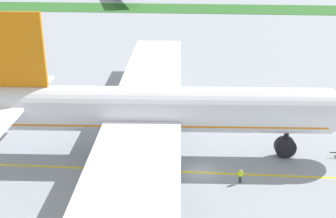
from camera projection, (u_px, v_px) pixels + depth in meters
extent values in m
plane|color=#9399A0|center=(199.00, 172.00, 48.98)|extent=(600.00, 600.00, 0.00)
cube|color=yellow|center=(199.00, 173.00, 48.85)|extent=(280.00, 0.36, 0.01)
cube|color=#2D6628|center=(203.00, 9.00, 162.65)|extent=(320.00, 24.00, 0.10)
cylinder|color=white|center=(161.00, 109.00, 50.64)|extent=(39.99, 7.40, 5.39)
cube|color=orange|center=(161.00, 116.00, 50.99)|extent=(38.38, 6.89, 0.65)
cube|color=orange|center=(13.00, 50.00, 48.48)|extent=(7.18, 0.90, 8.63)
cube|color=white|center=(28.00, 87.00, 55.80)|extent=(4.81, 8.84, 0.38)
cube|color=white|center=(154.00, 66.00, 70.06)|extent=(10.55, 36.19, 0.43)
cylinder|color=#B7BABF|center=(159.00, 92.00, 63.16)|extent=(5.27, 3.22, 2.97)
cylinder|color=black|center=(176.00, 92.00, 63.09)|extent=(0.60, 3.13, 3.11)
cylinder|color=#B7BABF|center=(146.00, 182.00, 39.88)|extent=(5.27, 3.22, 2.97)
cylinder|color=black|center=(174.00, 182.00, 39.81)|extent=(0.60, 3.13, 3.11)
cylinder|color=black|center=(286.00, 139.00, 51.64)|extent=(0.56, 0.56, 2.09)
cylinder|color=black|center=(285.00, 147.00, 52.03)|extent=(2.62, 1.28, 2.56)
cylinder|color=black|center=(137.00, 128.00, 54.74)|extent=(0.56, 0.56, 2.09)
cylinder|color=black|center=(137.00, 135.00, 55.13)|extent=(2.62, 1.28, 2.56)
cylinder|color=black|center=(132.00, 148.00, 49.48)|extent=(0.56, 0.56, 2.09)
cylinder|color=black|center=(133.00, 156.00, 49.87)|extent=(2.62, 1.28, 2.56)
sphere|color=black|center=(40.00, 96.00, 53.30)|extent=(0.38, 0.38, 0.38)
sphere|color=black|center=(65.00, 97.00, 53.23)|extent=(0.38, 0.38, 0.38)
sphere|color=black|center=(89.00, 97.00, 53.15)|extent=(0.38, 0.38, 0.38)
sphere|color=black|center=(113.00, 97.00, 53.07)|extent=(0.38, 0.38, 0.38)
sphere|color=black|center=(137.00, 97.00, 52.99)|extent=(0.38, 0.38, 0.38)
sphere|color=black|center=(162.00, 98.00, 52.92)|extent=(0.38, 0.38, 0.38)
sphere|color=black|center=(186.00, 98.00, 52.84)|extent=(0.38, 0.38, 0.38)
sphere|color=black|center=(211.00, 98.00, 52.76)|extent=(0.38, 0.38, 0.38)
sphere|color=black|center=(235.00, 98.00, 52.68)|extent=(0.38, 0.38, 0.38)
sphere|color=black|center=(260.00, 98.00, 52.61)|extent=(0.38, 0.38, 0.38)
sphere|color=black|center=(285.00, 99.00, 52.53)|extent=(0.38, 0.38, 0.38)
cylinder|color=black|center=(241.00, 179.00, 46.70)|extent=(0.12, 0.12, 0.84)
cylinder|color=#BFE519|center=(243.00, 174.00, 46.47)|extent=(0.10, 0.10, 0.53)
cylinder|color=black|center=(239.00, 179.00, 46.67)|extent=(0.12, 0.12, 0.84)
cylinder|color=#BFE519|center=(238.00, 174.00, 46.39)|extent=(0.10, 0.10, 0.53)
cube|color=#BFE519|center=(240.00, 174.00, 46.42)|extent=(0.49, 0.35, 0.59)
sphere|color=tan|center=(241.00, 170.00, 46.27)|extent=(0.23, 0.23, 0.23)
cube|color=#B21E19|center=(22.00, 50.00, 95.22)|extent=(3.82, 2.85, 2.47)
cube|color=#B21E19|center=(32.00, 53.00, 94.91)|extent=(1.67, 2.46, 1.74)
cube|color=#263347|center=(34.00, 51.00, 94.65)|extent=(0.36, 1.99, 0.77)
cylinder|color=black|center=(35.00, 55.00, 96.31)|extent=(0.93, 0.42, 0.90)
cylinder|color=black|center=(29.00, 58.00, 94.15)|extent=(0.93, 0.42, 0.90)
cylinder|color=black|center=(22.00, 54.00, 96.94)|extent=(0.93, 0.42, 0.90)
cylinder|color=black|center=(17.00, 57.00, 94.78)|extent=(0.93, 0.42, 0.90)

